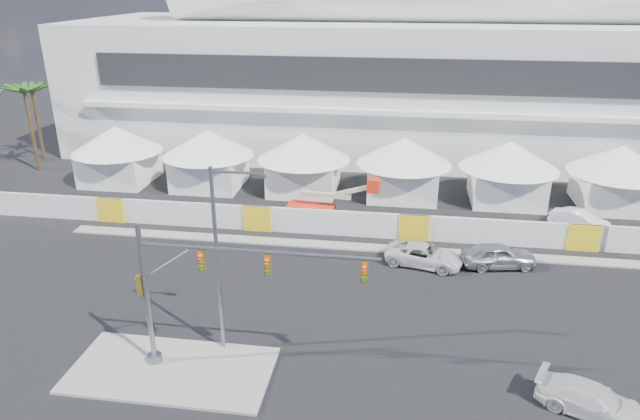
# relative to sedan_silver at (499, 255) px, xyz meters

# --- Properties ---
(ground) EXTENTS (160.00, 160.00, 0.00)m
(ground) POSITION_rel_sedan_silver_xyz_m (-11.64, -10.94, -0.84)
(ground) COLOR black
(ground) RESTS_ON ground
(median_island) EXTENTS (10.00, 5.00, 0.15)m
(median_island) POSITION_rel_sedan_silver_xyz_m (-17.64, -13.94, -0.77)
(median_island) COLOR gray
(median_island) RESTS_ON ground
(far_curb) EXTENTS (80.00, 1.20, 0.12)m
(far_curb) POSITION_rel_sedan_silver_xyz_m (8.36, 1.56, -0.78)
(far_curb) COLOR gray
(far_curb) RESTS_ON ground
(stadium) EXTENTS (80.00, 24.80, 21.98)m
(stadium) POSITION_rel_sedan_silver_xyz_m (-2.93, 30.57, 8.60)
(stadium) COLOR silver
(stadium) RESTS_ON ground
(tent_row) EXTENTS (53.40, 8.40, 5.40)m
(tent_row) POSITION_rel_sedan_silver_xyz_m (-11.14, 13.06, 2.30)
(tent_row) COLOR white
(tent_row) RESTS_ON ground
(hoarding_fence) EXTENTS (70.00, 0.25, 2.00)m
(hoarding_fence) POSITION_rel_sedan_silver_xyz_m (-5.64, 3.56, 0.16)
(hoarding_fence) COLOR silver
(hoarding_fence) RESTS_ON ground
(palm_cluster) EXTENTS (10.60, 10.60, 8.55)m
(palm_cluster) POSITION_rel_sedan_silver_xyz_m (-45.10, 18.57, 6.04)
(palm_cluster) COLOR #47331E
(palm_cluster) RESTS_ON ground
(sedan_silver) EXTENTS (2.84, 5.23, 1.69)m
(sedan_silver) POSITION_rel_sedan_silver_xyz_m (0.00, 0.00, 0.00)
(sedan_silver) COLOR #B2B3B7
(sedan_silver) RESTS_ON ground
(pickup_curb) EXTENTS (3.49, 5.61, 1.45)m
(pickup_curb) POSITION_rel_sedan_silver_xyz_m (-4.98, -0.46, -0.12)
(pickup_curb) COLOR silver
(pickup_curb) RESTS_ON ground
(pickup_near) EXTENTS (3.77, 5.18, 1.39)m
(pickup_near) POSITION_rel_sedan_silver_xyz_m (2.16, -13.98, -0.15)
(pickup_near) COLOR silver
(pickup_near) RESTS_ON ground
(lot_car_a) EXTENTS (3.70, 4.55, 1.46)m
(lot_car_a) POSITION_rel_sedan_silver_xyz_m (7.18, 7.50, -0.12)
(lot_car_a) COLOR white
(lot_car_a) RESTS_ON ground
(traffic_mast) EXTENTS (11.57, 0.73, 7.54)m
(traffic_mast) POSITION_rel_sedan_silver_xyz_m (-16.25, -13.47, 3.58)
(traffic_mast) COLOR slate
(traffic_mast) RESTS_ON median_island
(streetlight_median) EXTENTS (2.75, 0.28, 9.94)m
(streetlight_median) POSITION_rel_sedan_silver_xyz_m (-15.36, -11.74, 5.01)
(streetlight_median) COLOR gray
(streetlight_median) RESTS_ON median_island
(boom_lift) EXTENTS (7.60, 2.08, 3.82)m
(boom_lift) POSITION_rel_sedan_silver_xyz_m (-13.21, 6.59, 0.18)
(boom_lift) COLOR red
(boom_lift) RESTS_ON ground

